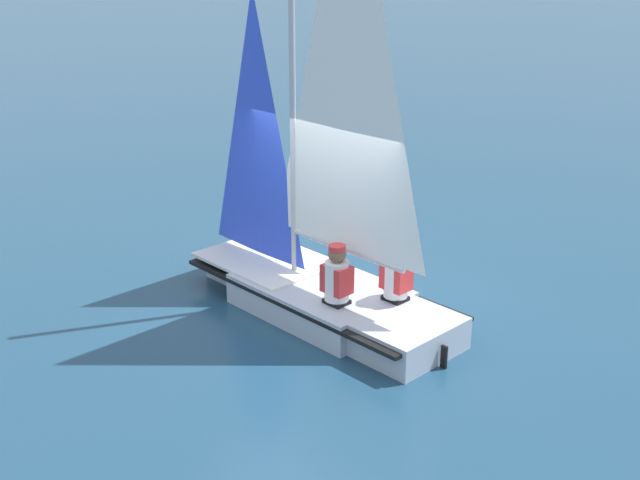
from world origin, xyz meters
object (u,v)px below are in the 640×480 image
object	(u,v)px
sailor_helm	(337,286)
buoy_marker	(369,111)
sailor_crew	(396,284)
sailboat_main	(321,249)

from	to	relation	value
sailor_helm	buoy_marker	size ratio (longest dim) A/B	0.99
sailor_helm	sailor_crew	distance (m)	0.74
sailboat_main	sailor_helm	world-z (taller)	sailboat_main
buoy_marker	sailboat_main	bearing A→B (deg)	-154.65
sailboat_main	sailor_helm	xyz separation A→B (m)	(-0.41, -0.48, -0.25)
sailor_crew	buoy_marker	size ratio (longest dim) A/B	0.98
sailor_helm	buoy_marker	distance (m)	12.39
sailor_crew	sailboat_main	bearing A→B (deg)	17.97
sailor_helm	buoy_marker	bearing A→B (deg)	-48.90
sailboat_main	buoy_marker	size ratio (longest dim) A/B	5.06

